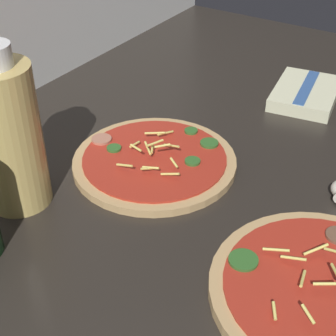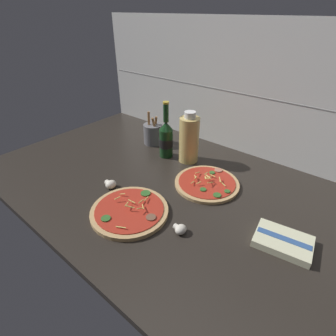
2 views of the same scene
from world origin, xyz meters
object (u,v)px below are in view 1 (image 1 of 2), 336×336
pizza_near (325,291)px  oil_bottle (8,135)px  pizza_far (155,161)px  dish_towel (306,93)px

pizza_near → oil_bottle: bearing=98.0°
pizza_near → pizza_far: size_ratio=1.05×
oil_bottle → dish_towel: bearing=-24.3°
pizza_far → dish_towel: size_ratio=1.45×
pizza_near → pizza_far: pizza_far is taller
pizza_near → dish_towel: (45.14, 19.13, 0.35)cm
pizza_near → oil_bottle: size_ratio=1.15×
dish_towel → pizza_near: bearing=-157.0°
oil_bottle → dish_towel: oil_bottle is taller
pizza_near → dish_towel: size_ratio=1.52×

